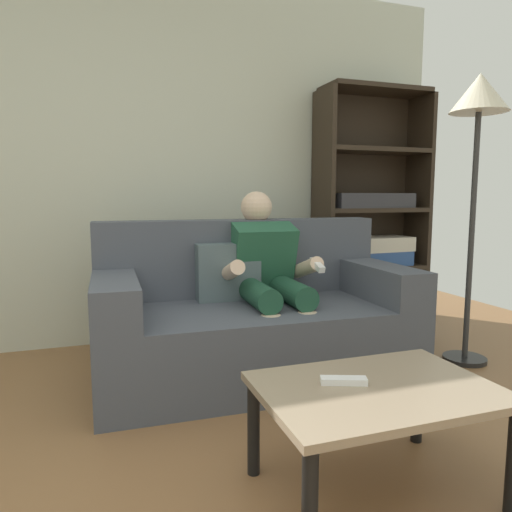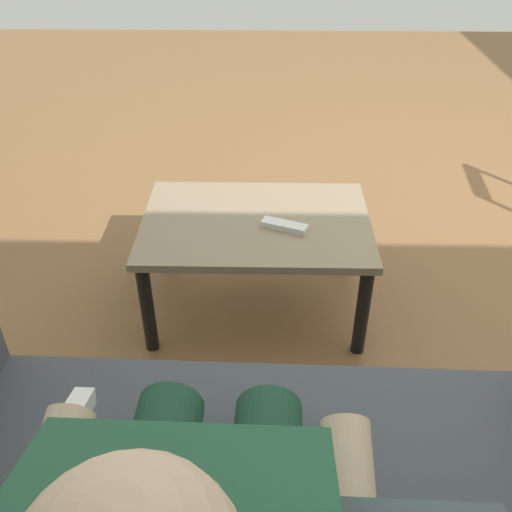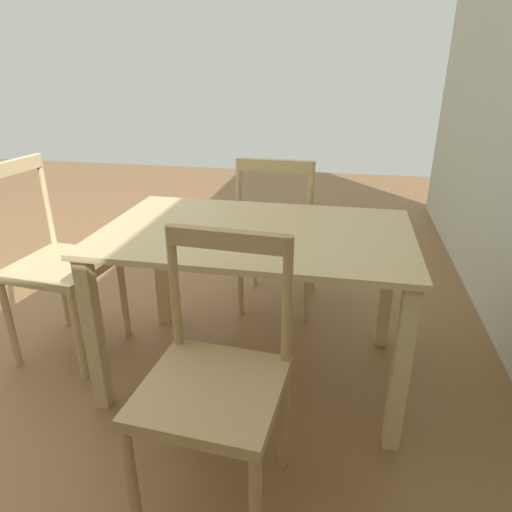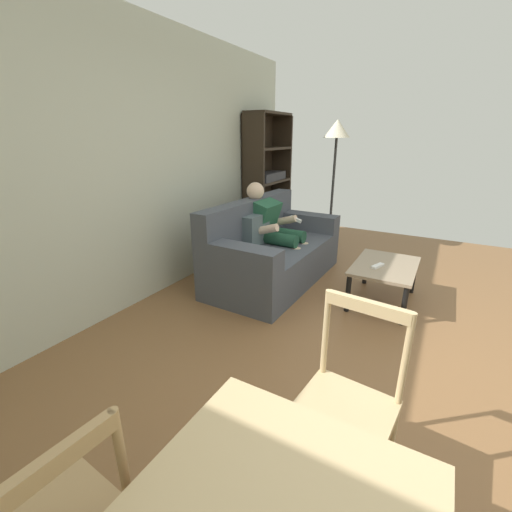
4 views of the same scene
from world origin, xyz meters
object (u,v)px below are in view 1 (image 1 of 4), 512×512
Objects in this scene: floor_lamp at (478,120)px; bookshelf at (369,235)px; person_lounging at (268,277)px; tv_remote at (344,381)px; couch at (252,319)px; coffee_table at (376,401)px.

bookshelf is at bearing 96.93° from floor_lamp.
tv_remote is at bearing -97.91° from person_lounging.
couch reaches higher than coffee_table.
couch is 11.17× the size of tv_remote.
bookshelf reaches higher than person_lounging.
bookshelf is (1.18, 0.71, 0.17)m from person_lounging.
couch is 1.56m from bookshelf.
bookshelf reaches higher than tv_remote.
bookshelf is (1.30, 0.75, 0.43)m from couch.
floor_lamp reaches higher than couch.
coffee_table is 2.11m from floor_lamp.
bookshelf is (1.25, 2.04, 0.42)m from coffee_table.
person_lounging is 1.30m from tv_remote.
bookshelf is 1.06× the size of floor_lamp.
tv_remote is 2.11m from floor_lamp.
person_lounging is 6.69× the size of tv_remote.
couch is at bearing -164.08° from person_lounging.
coffee_table is at bearing -93.06° from person_lounging.
floor_lamp reaches higher than coffee_table.
couch is 1.24m from tv_remote.
person_lounging is (0.12, 0.03, 0.26)m from couch.
person_lounging is at bearing 86.94° from coffee_table.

